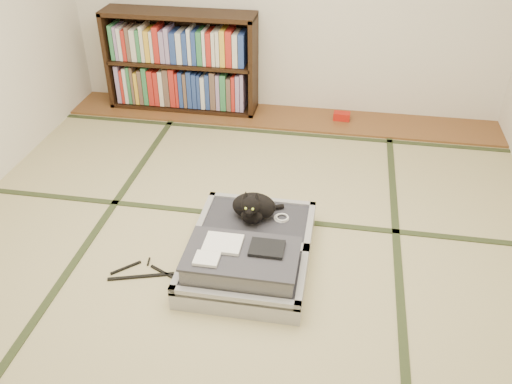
# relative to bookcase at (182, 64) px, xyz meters

# --- Properties ---
(floor) EXTENTS (4.50, 4.50, 0.00)m
(floor) POSITION_rel_bookcase_xyz_m (0.95, -2.07, -0.45)
(floor) COLOR tan
(floor) RESTS_ON ground
(wood_strip) EXTENTS (4.00, 0.50, 0.02)m
(wood_strip) POSITION_rel_bookcase_xyz_m (0.95, -0.07, -0.44)
(wood_strip) COLOR brown
(wood_strip) RESTS_ON ground
(red_item) EXTENTS (0.15, 0.10, 0.07)m
(red_item) POSITION_rel_bookcase_xyz_m (1.52, -0.04, -0.40)
(red_item) COLOR #AD180D
(red_item) RESTS_ON wood_strip
(room_shell) EXTENTS (4.50, 4.50, 4.50)m
(room_shell) POSITION_rel_bookcase_xyz_m (0.95, -2.07, 1.01)
(room_shell) COLOR white
(room_shell) RESTS_ON ground
(tatami_borders) EXTENTS (4.00, 4.50, 0.01)m
(tatami_borders) POSITION_rel_bookcase_xyz_m (0.95, -1.57, -0.45)
(tatami_borders) COLOR #2D381E
(tatami_borders) RESTS_ON ground
(bookcase) EXTENTS (1.40, 0.32, 0.92)m
(bookcase) POSITION_rel_bookcase_xyz_m (0.00, 0.00, 0.00)
(bookcase) COLOR black
(bookcase) RESTS_ON wood_strip
(suitcase) EXTENTS (0.74, 0.98, 0.29)m
(suitcase) POSITION_rel_bookcase_xyz_m (1.03, -2.17, -0.35)
(suitcase) COLOR #A7A7AB
(suitcase) RESTS_ON floor
(cat) EXTENTS (0.33, 0.33, 0.26)m
(cat) POSITION_rel_bookcase_xyz_m (1.02, -1.88, -0.21)
(cat) COLOR black
(cat) RESTS_ON suitcase
(cable_coil) EXTENTS (0.10, 0.10, 0.02)m
(cable_coil) POSITION_rel_bookcase_xyz_m (1.20, -1.85, -0.30)
(cable_coil) COLOR white
(cable_coil) RESTS_ON suitcase
(hanger) EXTENTS (0.41, 0.24, 0.01)m
(hanger) POSITION_rel_bookcase_xyz_m (0.41, -2.36, -0.44)
(hanger) COLOR black
(hanger) RESTS_ON floor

